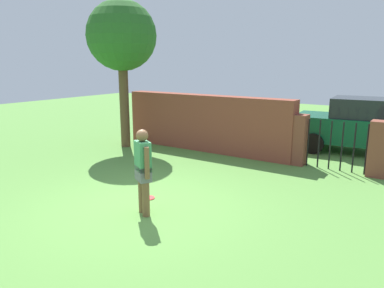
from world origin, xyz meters
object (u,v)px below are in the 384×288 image
at_px(tree, 122,37).
at_px(car, 366,126).
at_px(person, 143,168).
at_px(frisbee_red, 148,198).

relative_size(tree, car, 1.10).
xyz_separation_m(person, frisbee_red, (-0.47, 0.66, -0.89)).
distance_m(tree, person, 6.44).
distance_m(person, car, 7.89).
bearing_deg(tree, frisbee_red, -41.06).
relative_size(tree, frisbee_red, 17.58).
relative_size(car, frisbee_red, 15.99).
height_order(tree, frisbee_red, tree).
relative_size(person, car, 0.38).
bearing_deg(car, person, -113.43).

